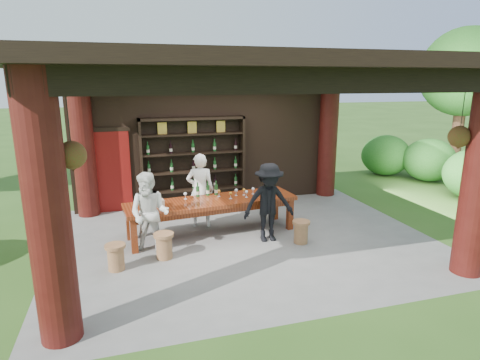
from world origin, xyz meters
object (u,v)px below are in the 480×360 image
object	(u,v)px
stool_far_left	(116,256)
guest_man	(269,203)
stool_near_right	(301,231)
host	(200,190)
tasting_table	(212,205)
stool_near_left	(164,245)
napkin_basket	(157,203)
wine_shelf	(193,163)
guest_woman	(150,214)

from	to	relation	value
stool_far_left	guest_man	distance (m)	3.03
stool_near_right	guest_man	bearing A→B (deg)	151.62
host	tasting_table	bearing A→B (deg)	116.32
stool_far_left	host	xyz separation A→B (m)	(1.79, 1.70, 0.57)
tasting_table	stool_near_left	distance (m)	1.47
guest_man	stool_near_right	bearing A→B (deg)	-26.15
stool_near_left	stool_near_right	size ratio (longest dim) A/B	1.05
napkin_basket	wine_shelf	bearing A→B (deg)	62.75
stool_near_left	stool_far_left	world-z (taller)	stool_near_left
stool_far_left	guest_man	world-z (taller)	guest_man
wine_shelf	napkin_basket	xyz separation A→B (m)	(-1.09, -2.12, -0.32)
tasting_table	guest_man	distance (m)	1.21
host	napkin_basket	world-z (taller)	host
guest_woman	napkin_basket	size ratio (longest dim) A/B	5.96
napkin_basket	guest_man	bearing A→B (deg)	-12.87
tasting_table	guest_woman	world-z (taller)	guest_woman
stool_near_right	wine_shelf	bearing A→B (deg)	118.88
guest_man	host	bearing A→B (deg)	135.83
wine_shelf	stool_near_right	world-z (taller)	wine_shelf
tasting_table	napkin_basket	size ratio (longest dim) A/B	13.86
napkin_basket	stool_far_left	bearing A→B (deg)	-129.16
stool_far_left	guest_man	xyz separation A→B (m)	(2.93, 0.50, 0.55)
host	wine_shelf	bearing A→B (deg)	-81.50
stool_far_left	host	distance (m)	2.53
host	guest_woman	bearing A→B (deg)	58.20
stool_near_right	host	xyz separation A→B (m)	(-1.72, 1.51, 0.57)
wine_shelf	stool_near_left	distance (m)	3.19
tasting_table	stool_near_right	xyz separation A→B (m)	(1.58, -0.96, -0.39)
tasting_table	stool_near_right	bearing A→B (deg)	-31.14
wine_shelf	guest_man	bearing A→B (deg)	-68.34
wine_shelf	guest_woman	xyz separation A→B (m)	(-1.27, -2.60, -0.37)
tasting_table	stool_near_left	bearing A→B (deg)	-140.13
wine_shelf	host	world-z (taller)	wine_shelf
wine_shelf	stool_far_left	size ratio (longest dim) A/B	5.62
stool_far_left	guest_woman	world-z (taller)	guest_woman
tasting_table	guest_man	bearing A→B (deg)	-32.64
tasting_table	host	xyz separation A→B (m)	(-0.13, 0.55, 0.18)
stool_near_left	host	distance (m)	1.84
stool_near_right	stool_far_left	xyz separation A→B (m)	(-3.51, -0.19, 0.00)
guest_woman	stool_near_left	bearing A→B (deg)	-30.34
stool_near_right	napkin_basket	bearing A→B (deg)	163.58
wine_shelf	tasting_table	distance (m)	2.03
wine_shelf	host	xyz separation A→B (m)	(-0.11, -1.41, -0.33)
stool_near_right	napkin_basket	distance (m)	2.88
guest_woman	napkin_basket	bearing A→B (deg)	92.73
stool_far_left	guest_woman	bearing A→B (deg)	39.38
tasting_table	stool_far_left	bearing A→B (deg)	-149.28
stool_near_left	guest_woman	xyz separation A→B (m)	(-0.21, 0.28, 0.52)
stool_near_right	stool_far_left	distance (m)	3.51
stool_near_left	stool_near_right	xyz separation A→B (m)	(2.67, -0.05, -0.01)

